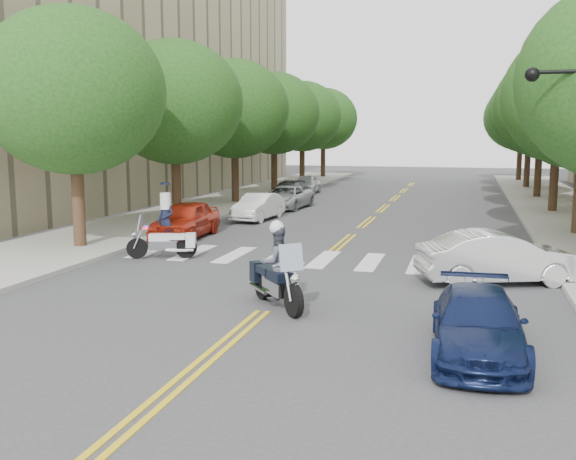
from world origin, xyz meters
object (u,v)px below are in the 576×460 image
at_px(motorcycle_police, 276,268).
at_px(officer_standing, 166,220).
at_px(motorcycle_parked, 168,243).
at_px(sedan_blue, 478,324).
at_px(convertible, 499,258).

distance_m(motorcycle_police, officer_standing, 9.53).
relative_size(motorcycle_parked, sedan_blue, 0.55).
height_order(convertible, sedan_blue, convertible).
distance_m(officer_standing, convertible, 12.00).
distance_m(motorcycle_police, convertible, 6.57).
xyz_separation_m(convertible, sedan_blue, (-0.63, -6.23, -0.13)).
bearing_deg(sedan_blue, motorcycle_police, 151.83).
height_order(motorcycle_parked, officer_standing, officer_standing).
relative_size(officer_standing, sedan_blue, 0.46).
xyz_separation_m(motorcycle_parked, officer_standing, (-1.18, 2.27, 0.42)).
bearing_deg(motorcycle_police, officer_standing, -88.05).
height_order(motorcycle_police, motorcycle_parked, motorcycle_police).
bearing_deg(motorcycle_parked, officer_standing, 9.46).
distance_m(motorcycle_police, motorcycle_parked, 7.09).
bearing_deg(convertible, sedan_blue, 153.77).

